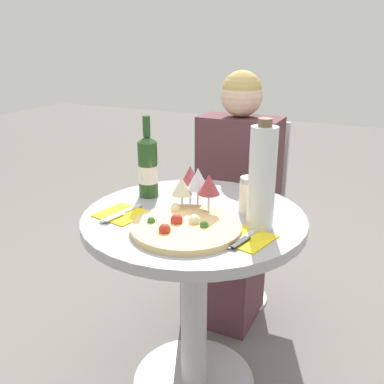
{
  "coord_description": "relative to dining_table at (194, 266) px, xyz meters",
  "views": [
    {
      "loc": [
        0.58,
        -1.24,
        1.31
      ],
      "look_at": [
        0.02,
        -0.05,
        0.84
      ],
      "focal_mm": 40.0,
      "sensor_mm": 36.0,
      "label": 1
    }
  ],
  "objects": [
    {
      "name": "pizza_large",
      "position": [
        0.03,
        -0.13,
        0.22
      ],
      "size": [
        0.35,
        0.35,
        0.05
      ],
      "color": "#E5C17F",
      "rests_on": "dining_table"
    },
    {
      "name": "chair_behind_diner",
      "position": [
        -0.07,
        0.71,
        -0.08
      ],
      "size": [
        0.39,
        0.39,
        0.93
      ],
      "rotation": [
        0.0,
        0.0,
        3.14
      ],
      "color": "silver",
      "rests_on": "ground_plane"
    },
    {
      "name": "tall_carafe",
      "position": [
        0.24,
        -0.01,
        0.37
      ],
      "size": [
        0.08,
        0.08,
        0.35
      ],
      "color": "silver",
      "rests_on": "dining_table"
    },
    {
      "name": "wine_bottle",
      "position": [
        -0.24,
        0.09,
        0.32
      ],
      "size": [
        0.07,
        0.07,
        0.31
      ],
      "color": "#23471E",
      "rests_on": "dining_table"
    },
    {
      "name": "seated_diner",
      "position": [
        -0.07,
        0.57,
        -0.0
      ],
      "size": [
        0.38,
        0.42,
        1.18
      ],
      "rotation": [
        0.0,
        0.0,
        3.14
      ],
      "color": "#512D33",
      "rests_on": "ground_plane"
    },
    {
      "name": "wine_glass_front_right",
      "position": [
        0.05,
        -0.0,
        0.32
      ],
      "size": [
        0.07,
        0.07,
        0.15
      ],
      "color": "silver",
      "rests_on": "dining_table"
    },
    {
      "name": "wine_glass_front_left",
      "position": [
        -0.05,
        -0.0,
        0.3
      ],
      "size": [
        0.07,
        0.07,
        0.13
      ],
      "color": "silver",
      "rests_on": "dining_table"
    },
    {
      "name": "place_setting_left",
      "position": [
        -0.22,
        -0.12,
        0.21
      ],
      "size": [
        0.17,
        0.19,
        0.01
      ],
      "color": "yellow",
      "rests_on": "dining_table"
    },
    {
      "name": "ground_plane",
      "position": [
        0.0,
        0.0,
        -0.53
      ],
      "size": [
        12.0,
        12.0,
        0.0
      ],
      "primitive_type": "plane",
      "color": "slate",
      "rests_on": "ground"
    },
    {
      "name": "wine_glass_back_left",
      "position": [
        -0.05,
        0.07,
        0.31
      ],
      "size": [
        0.08,
        0.08,
        0.15
      ],
      "color": "silver",
      "rests_on": "dining_table"
    },
    {
      "name": "dining_table",
      "position": [
        0.0,
        0.0,
        0.0
      ],
      "size": [
        0.77,
        0.77,
        0.74
      ],
      "color": "#B2B2B7",
      "rests_on": "ground_plane"
    },
    {
      "name": "sugar_shaker",
      "position": [
        0.16,
        0.1,
        0.27
      ],
      "size": [
        0.07,
        0.07,
        0.13
      ],
      "color": "silver",
      "rests_on": "dining_table"
    },
    {
      "name": "wine_glass_center",
      "position": [
        0.0,
        0.03,
        0.32
      ],
      "size": [
        0.08,
        0.08,
        0.16
      ],
      "color": "silver",
      "rests_on": "dining_table"
    },
    {
      "name": "place_setting_right",
      "position": [
        0.22,
        -0.11,
        0.21
      ],
      "size": [
        0.18,
        0.19,
        0.01
      ],
      "color": "yellow",
      "rests_on": "dining_table"
    }
  ]
}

